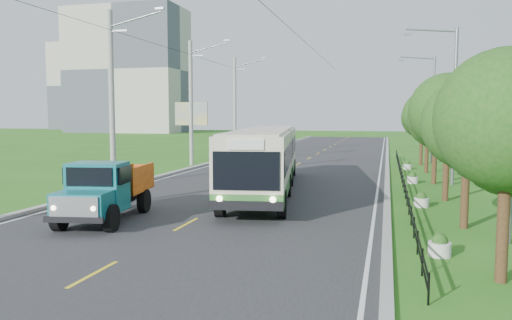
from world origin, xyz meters
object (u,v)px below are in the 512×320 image
at_px(pole_near, 112,97).
at_px(bus, 266,155).
at_px(tree_back, 422,120).
at_px(planter_far, 407,166).
at_px(tree_third, 449,116).
at_px(planter_front, 440,246).
at_px(pole_mid, 191,102).
at_px(billboard_right, 467,96).
at_px(tree_fifth, 428,118).
at_px(planter_near, 421,200).
at_px(tree_second, 468,129).
at_px(planter_mid, 412,179).
at_px(streetlight_far, 431,105).
at_px(streetlight_near, 509,86).
at_px(tree_fourth, 436,123).
at_px(tree_front, 508,127).
at_px(streetlight_mid, 452,100).
at_px(dump_truck, 106,187).
at_px(pole_far, 235,105).
at_px(billboard_left, 191,117).

relative_size(pole_near, bus, 0.59).
bearing_deg(tree_back, planter_far, -106.88).
distance_m(tree_third, planter_front, 10.87).
height_order(planter_front, bus, bus).
distance_m(pole_mid, billboard_right, 20.59).
distance_m(tree_fifth, planter_far, 4.21).
bearing_deg(planter_front, tree_fifth, 86.75).
xyz_separation_m(planter_near, bus, (-7.68, 2.60, 1.66)).
distance_m(pole_near, planter_near, 17.79).
distance_m(tree_second, planter_mid, 12.36).
xyz_separation_m(pole_mid, streetlight_far, (18.90, 7.00, -0.19)).
distance_m(tree_third, tree_fifth, 12.00).
relative_size(tree_third, planter_mid, 8.96).
bearing_deg(streetlight_near, planter_near, 108.80).
relative_size(tree_fourth, planter_far, 8.06).
xyz_separation_m(tree_third, streetlight_near, (0.79, -8.14, 0.92)).
xyz_separation_m(planter_near, planter_far, (0.00, 16.00, 0.00)).
distance_m(pole_near, tree_fourth, 18.89).
relative_size(pole_mid, tree_fourth, 1.85).
bearing_deg(streetlight_far, billboard_right, -78.29).
bearing_deg(tree_front, bus, 125.66).
xyz_separation_m(tree_back, streetlight_mid, (0.79, -12.14, 1.25)).
xyz_separation_m(tree_third, planter_front, (-1.26, -10.14, -3.70)).
distance_m(pole_near, tree_second, 19.44).
bearing_deg(planter_front, tree_front, -55.95).
distance_m(tree_fourth, dump_truck, 19.44).
bearing_deg(tree_second, pole_mid, 133.85).
bearing_deg(tree_third, planter_far, 95.18).
bearing_deg(pole_far, pole_mid, -90.00).
bearing_deg(tree_third, pole_near, 177.29).
relative_size(pole_mid, streetlight_mid, 1.10).
relative_size(streetlight_far, planter_near, 13.54).
height_order(pole_near, planter_mid, pole_near).
xyz_separation_m(streetlight_near, streetlight_far, (0.00, 28.00, 0.00)).
xyz_separation_m(tree_front, tree_third, (0.00, 12.00, 0.27)).
distance_m(tree_front, tree_third, 12.00).
distance_m(tree_third, streetlight_far, 19.90).
distance_m(tree_front, planter_mid, 18.23).
xyz_separation_m(tree_third, billboard_left, (-19.36, 15.86, -0.12)).
bearing_deg(tree_fourth, tree_back, 90.00).
distance_m(pole_mid, billboard_left, 3.47).
bearing_deg(streetlight_mid, planter_far, 104.32).
bearing_deg(dump_truck, tree_back, 54.31).
height_order(tree_fifth, billboard_right, billboard_right).
distance_m(streetlight_near, planter_far, 22.57).
relative_size(pole_near, tree_fourth, 1.85).
height_order(tree_third, streetlight_mid, streetlight_mid).
relative_size(tree_third, planter_near, 8.96).
relative_size(tree_front, tree_fourth, 1.04).
relative_size(planter_near, dump_truck, 0.12).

